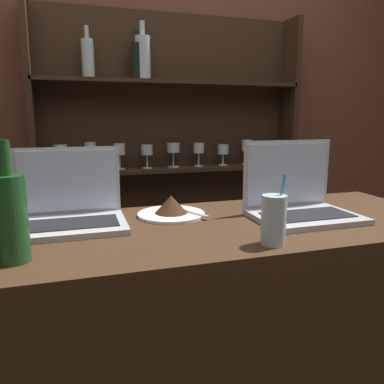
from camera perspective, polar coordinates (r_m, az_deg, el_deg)
bar_counter at (r=1.39m, az=2.82°, el=-24.73°), size 1.61×0.59×0.98m
back_wall at (r=2.17m, az=-7.01°, el=12.40°), size 7.00×0.06×2.70m
back_shelf at (r=2.14m, az=-3.33°, el=2.43°), size 1.45×0.18×1.86m
laptop_near at (r=1.21m, az=-18.15°, el=-2.54°), size 0.33×0.25×0.23m
laptop_far at (r=1.30m, az=15.93°, el=-1.27°), size 0.33×0.25×0.25m
cake_plate at (r=1.26m, az=-3.18°, el=-2.53°), size 0.23×0.23×0.07m
water_glass at (r=0.99m, az=12.32°, el=-4.17°), size 0.06×0.06×0.18m
wine_bottle_green at (r=0.94m, az=-26.01°, el=-3.38°), size 0.08×0.08×0.28m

